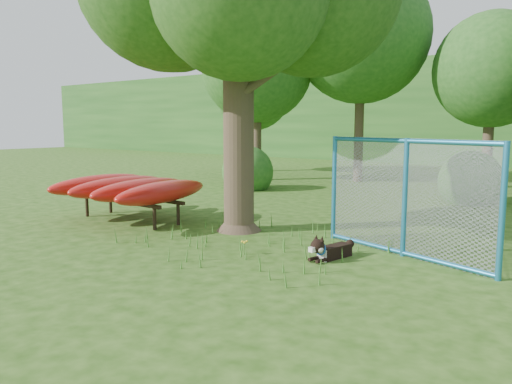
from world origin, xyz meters
The scene contains 12 objects.
ground centered at (0.00, 0.00, 0.00)m, with size 80.00×80.00×0.00m, color #21450D.
wooden_post centered at (-1.11, 2.16, 0.68)m, with size 0.35×0.16×1.28m.
kayak_rack centered at (-3.59, 1.30, 0.77)m, with size 3.30×3.00×1.01m.
husky_dog centered at (1.79, 1.13, 0.16)m, with size 0.41×1.00×0.46m.
fence_section centered at (2.69, 2.10, 1.01)m, with size 3.33×1.07×3.36m.
wildflower_clump centered at (0.48, 0.49, 0.21)m, with size 0.12×0.11×0.26m.
bg_tree_a centered at (-6.50, 10.00, 4.48)m, with size 4.40×4.40×6.70m.
bg_tree_b centered at (-3.00, 12.00, 5.61)m, with size 5.20×5.20×8.22m.
bg_tree_c centered at (1.50, 13.00, 4.11)m, with size 4.00×4.00×6.12m.
bg_tree_f centered at (-9.00, 13.00, 3.73)m, with size 3.60×3.60×5.55m.
shrub_left centered at (-5.00, 7.50, 0.00)m, with size 1.80×1.80×1.80m, color #21531A.
shrub_mid centered at (2.00, 9.00, 0.00)m, with size 1.80×1.80×1.80m, color #21531A.
Camera 1 is at (5.76, -6.05, 2.24)m, focal length 35.00 mm.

